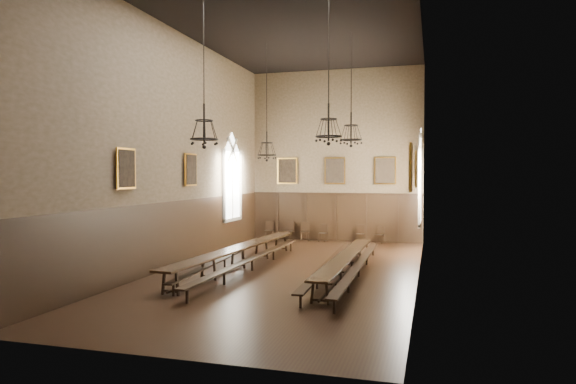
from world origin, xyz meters
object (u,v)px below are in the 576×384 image
at_px(chair_0, 269,234).
at_px(chair_6, 380,238).
at_px(chair_3, 323,236).
at_px(bench_left_outer, 225,261).
at_px(chandelier_back_right, 351,133).
at_px(bench_right_inner, 330,266).
at_px(bench_left_inner, 252,262).
at_px(chair_2, 305,235).
at_px(table_right, 346,265).
at_px(table_left, 238,257).
at_px(chandelier_back_left, 267,147).
at_px(chair_1, 289,234).
at_px(chair_5, 360,237).
at_px(chandelier_front_right, 329,125).
at_px(bench_right_outer, 359,268).
at_px(chandelier_front_left, 204,130).

xyz_separation_m(chair_0, chair_6, (5.88, 0.06, -0.03)).
distance_m(chair_3, chair_6, 2.94).
xyz_separation_m(bench_left_outer, chandelier_back_right, (4.38, 2.20, 4.86)).
xyz_separation_m(bench_right_inner, chair_0, (-4.99, 8.58, 0.01)).
relative_size(bench_left_inner, chair_2, 10.91).
bearing_deg(table_right, table_left, 175.97).
bearing_deg(chandelier_back_right, bench_left_inner, -143.94).
bearing_deg(chandelier_back_left, chair_1, 96.71).
height_order(bench_left_inner, chair_0, chair_0).
height_order(table_right, chair_0, chair_0).
bearing_deg(bench_left_inner, chandelier_back_left, 97.10).
bearing_deg(chair_2, table_right, -77.44).
height_order(table_right, bench_left_inner, table_right).
bearing_deg(bench_left_outer, chair_5, 65.54).
xyz_separation_m(bench_left_inner, bench_right_inner, (2.85, 0.10, -0.02)).
bearing_deg(chair_0, table_right, -69.40).
xyz_separation_m(table_right, chair_2, (-3.60, 8.62, -0.06)).
distance_m(table_left, bench_left_outer, 0.52).
bearing_deg(bench_right_inner, chair_3, 103.41).
distance_m(table_right, bench_right_inner, 0.59).
distance_m(bench_left_inner, chair_0, 8.94).
relative_size(table_right, chandelier_front_right, 2.02).
bearing_deg(bench_left_outer, chair_0, 96.66).
bearing_deg(chandelier_front_right, bench_left_outer, 147.61).
bearing_deg(chair_6, chair_0, -164.16).
bearing_deg(bench_left_inner, chandelier_back_right, 36.06).
relative_size(chair_2, chandelier_back_left, 0.20).
relative_size(bench_right_outer, chair_0, 10.52).
height_order(bench_right_outer, chandelier_front_right, chandelier_front_right).
relative_size(bench_left_inner, bench_right_outer, 1.03).
xyz_separation_m(table_right, chandelier_back_left, (-3.78, 2.74, 4.30)).
relative_size(chair_2, chair_5, 1.06).
distance_m(table_left, chair_5, 9.05).
bearing_deg(chair_3, chair_1, -167.94).
distance_m(chandelier_front_left, chandelier_front_right, 4.03).
distance_m(bench_right_outer, chair_3, 9.26).
bearing_deg(chair_5, chandelier_back_left, -116.31).
relative_size(table_right, chair_5, 9.80).
relative_size(bench_right_inner, chair_2, 10.29).
bearing_deg(table_left, chandelier_front_right, -37.13).
height_order(table_right, chair_6, chair_6).
relative_size(bench_right_outer, chandelier_front_right, 2.31).
bearing_deg(chair_5, chandelier_back_right, -84.27).
xyz_separation_m(bench_left_outer, bench_right_outer, (5.04, -0.23, 0.02)).
xyz_separation_m(chair_5, chandelier_front_right, (0.60, -11.43, 4.67)).
relative_size(bench_left_inner, bench_right_inner, 1.06).
bearing_deg(bench_left_outer, chair_1, 89.35).
bearing_deg(chair_0, chandelier_back_left, -85.36).
bearing_deg(chair_2, chandelier_back_right, -71.85).
distance_m(table_left, table_right, 4.13).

